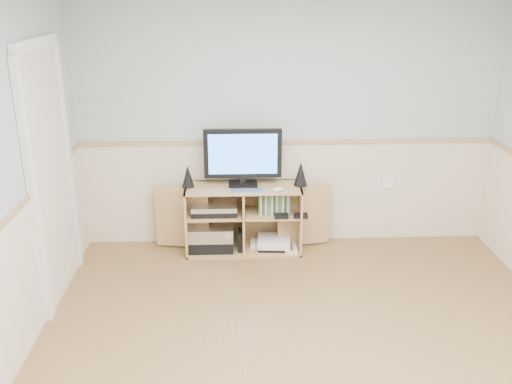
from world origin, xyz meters
TOP-DOWN VIEW (x-y plane):
  - room at (-0.06, 0.12)m, footprint 4.04×4.54m
  - media_cabinet at (-0.44, 2.06)m, footprint 1.71×0.41m
  - monitor at (-0.44, 2.06)m, footprint 0.73×0.18m
  - speaker_left at (-0.96, 2.03)m, footprint 0.11×0.11m
  - speaker_right at (0.11, 2.03)m, footprint 0.13×0.13m
  - keyboard at (-0.41, 1.87)m, footprint 0.30×0.13m
  - mouse at (-0.12, 1.87)m, footprint 0.11×0.09m
  - av_components at (-0.74, 2.01)m, footprint 0.51×0.32m
  - game_consoles at (-0.15, 2.00)m, footprint 0.45×0.30m
  - game_cases at (-0.14, 1.99)m, footprint 0.30×0.13m
  - wall_outlet at (1.00, 2.23)m, footprint 0.12×0.03m

SIDE VIEW (x-z plane):
  - game_consoles at x=-0.15m, z-range 0.02..0.13m
  - av_components at x=-0.74m, z-range -0.01..0.45m
  - media_cabinet at x=-0.44m, z-range 0.01..0.66m
  - game_cases at x=-0.14m, z-range 0.39..0.58m
  - wall_outlet at x=1.00m, z-range 0.54..0.66m
  - keyboard at x=-0.41m, z-range 0.65..0.66m
  - mouse at x=-0.12m, z-range 0.65..0.69m
  - speaker_left at x=-0.96m, z-range 0.65..0.86m
  - speaker_right at x=0.11m, z-range 0.65..0.89m
  - monitor at x=-0.44m, z-range 0.67..1.22m
  - room at x=-0.06m, z-range -0.05..2.49m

